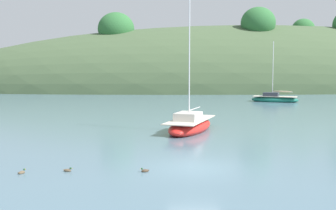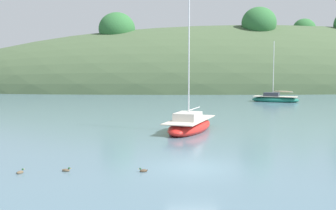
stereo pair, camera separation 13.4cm
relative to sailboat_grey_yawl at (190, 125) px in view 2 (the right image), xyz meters
name	(u,v)px [view 2 (the right image)]	position (x,y,z in m)	size (l,w,h in m)	color
ground_plane	(194,167)	(-1.11, -11.26, -0.44)	(400.00, 400.00, 0.00)	slate
far_shoreline_hill	(263,89)	(23.90, 60.83, -0.31)	(150.00, 36.00, 32.48)	#425638
sailboat_grey_yawl	(190,125)	(0.00, 0.00, 0.00)	(5.13, 7.67, 10.61)	red
sailboat_cream_ketch	(275,99)	(15.32, 26.73, -0.03)	(6.88, 5.00, 8.85)	#196B56
duck_lone_right	(66,170)	(-6.95, -11.67, -0.38)	(0.43, 0.24, 0.24)	brown
duck_trailing	(143,171)	(-3.47, -11.97, -0.38)	(0.42, 0.26, 0.24)	#473828
duck_lone_left	(20,172)	(-8.91, -11.92, -0.38)	(0.34, 0.39, 0.24)	brown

